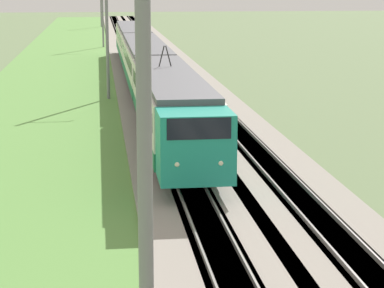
{
  "coord_description": "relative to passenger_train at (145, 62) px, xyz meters",
  "views": [
    {
      "loc": [
        -1.44,
        3.4,
        8.17
      ],
      "look_at": [
        25.83,
        0.0,
        2.14
      ],
      "focal_mm": 70.0,
      "sensor_mm": 36.0,
      "label": 1
    }
  ],
  "objects": [
    {
      "name": "grass_verge",
      "position": [
        -3.53,
        7.17,
        -2.21
      ],
      "size": [
        240.0,
        10.12,
        0.12
      ],
      "color": "#5B8E42",
      "rests_on": "ground"
    },
    {
      "name": "catenary_mast_near",
      "position": [
        -44.7,
        2.74,
        2.47
      ],
      "size": [
        0.22,
        2.56,
        9.19
      ],
      "color": "slate",
      "rests_on": "ground"
    },
    {
      "name": "ballast_main",
      "position": [
        -3.53,
        0.0,
        -2.12
      ],
      "size": [
        240.0,
        4.4,
        0.3
      ],
      "color": "gray",
      "rests_on": "ground"
    },
    {
      "name": "passenger_train",
      "position": [
        0.0,
        0.0,
        0.0
      ],
      "size": [
        58.85,
        2.85,
        4.88
      ],
      "rotation": [
        0.0,
        0.0,
        3.14
      ],
      "color": "teal",
      "rests_on": "ground"
    },
    {
      "name": "ballast_adjacent",
      "position": [
        -3.53,
        -3.82,
        -2.12
      ],
      "size": [
        240.0,
        4.4,
        0.3
      ],
      "color": "gray",
      "rests_on": "ground"
    },
    {
      "name": "track_main",
      "position": [
        -3.53,
        0.0,
        -2.11
      ],
      "size": [
        240.0,
        1.57,
        0.45
      ],
      "color": "#4C4238",
      "rests_on": "ground"
    },
    {
      "name": "catenary_mast_far",
      "position": [
        38.4,
        2.74,
        2.83
      ],
      "size": [
        0.22,
        2.56,
        9.91
      ],
      "color": "slate",
      "rests_on": "ground"
    },
    {
      "name": "track_adjacent",
      "position": [
        -3.53,
        -3.82,
        -2.11
      ],
      "size": [
        240.0,
        1.57,
        0.45
      ],
      "color": "#4C4238",
      "rests_on": "ground"
    },
    {
      "name": "catenary_mast_mid",
      "position": [
        -3.15,
        2.74,
        2.54
      ],
      "size": [
        0.22,
        2.56,
        9.34
      ],
      "color": "slate",
      "rests_on": "ground"
    }
  ]
}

